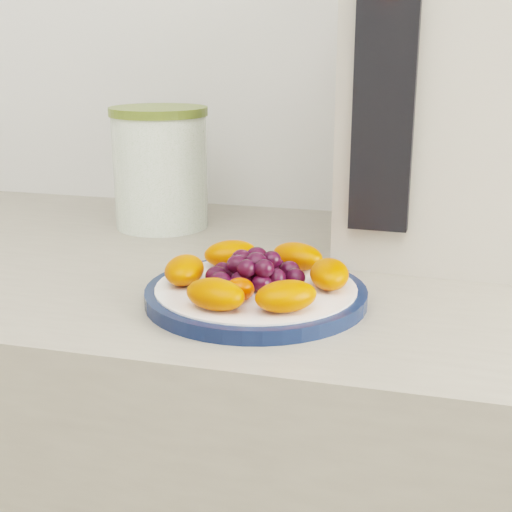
# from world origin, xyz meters

# --- Properties ---
(plate_rim) EXTENTS (0.23, 0.23, 0.01)m
(plate_rim) POSITION_xyz_m (-0.01, 1.07, 0.91)
(plate_rim) COLOR #0F1C3E
(plate_rim) RESTS_ON counter
(plate_face) EXTENTS (0.21, 0.21, 0.02)m
(plate_face) POSITION_xyz_m (-0.01, 1.07, 0.91)
(plate_face) COLOR white
(plate_face) RESTS_ON counter
(canister) EXTENTS (0.15, 0.15, 0.16)m
(canister) POSITION_xyz_m (-0.23, 1.34, 0.98)
(canister) COLOR #36691A
(canister) RESTS_ON counter
(canister_lid) EXTENTS (0.16, 0.16, 0.01)m
(canister_lid) POSITION_xyz_m (-0.23, 1.34, 1.07)
(canister_lid) COLOR #5A6926
(canister_lid) RESTS_ON canister
(appliance_body) EXTENTS (0.23, 0.32, 0.39)m
(appliance_body) POSITION_xyz_m (0.16, 1.35, 1.09)
(appliance_body) COLOR #BBB2A2
(appliance_body) RESTS_ON counter
(appliance_panel) EXTENTS (0.07, 0.02, 0.29)m
(appliance_panel) POSITION_xyz_m (0.10, 1.19, 1.10)
(appliance_panel) COLOR black
(appliance_panel) RESTS_ON appliance_body
(fruit_plate) EXTENTS (0.20, 0.20, 0.04)m
(fruit_plate) POSITION_xyz_m (-0.01, 1.06, 0.93)
(fruit_plate) COLOR #D03C00
(fruit_plate) RESTS_ON plate_face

